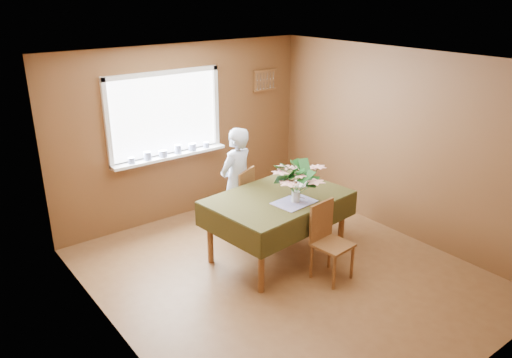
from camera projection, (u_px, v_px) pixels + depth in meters
floor at (284, 274)px, 5.96m from camera, size 4.50×4.50×0.00m
ceiling at (289, 61)px, 5.06m from camera, size 4.50×4.50×0.00m
wall_back at (184, 132)px, 7.17m from camera, size 4.00×0.00×4.00m
wall_front at (477, 258)px, 3.84m from camera, size 4.00×0.00×4.00m
wall_left at (113, 225)px, 4.37m from camera, size 0.00×4.50×4.50m
wall_right at (400, 144)px, 6.64m from camera, size 0.00×4.50×4.50m
window_assembly at (167, 130)px, 6.93m from camera, size 1.72×0.20×1.22m
spoon_rack at (265, 80)px, 7.76m from camera, size 0.44×0.05×0.33m
dining_table at (278, 204)px, 6.13m from camera, size 1.80×1.32×0.82m
chair_far at (240, 198)px, 6.80m from camera, size 0.53×0.53×0.94m
chair_near at (328, 237)px, 5.76m from camera, size 0.43×0.43×0.92m
seated_woman at (236, 183)px, 6.63m from camera, size 0.63×0.50×1.53m
flower_bouquet at (296, 178)px, 5.83m from camera, size 0.53×0.53×0.46m
side_plate at (300, 184)px, 6.45m from camera, size 0.31×0.31×0.01m
table_knife at (296, 197)px, 6.06m from camera, size 0.10×0.22×0.00m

